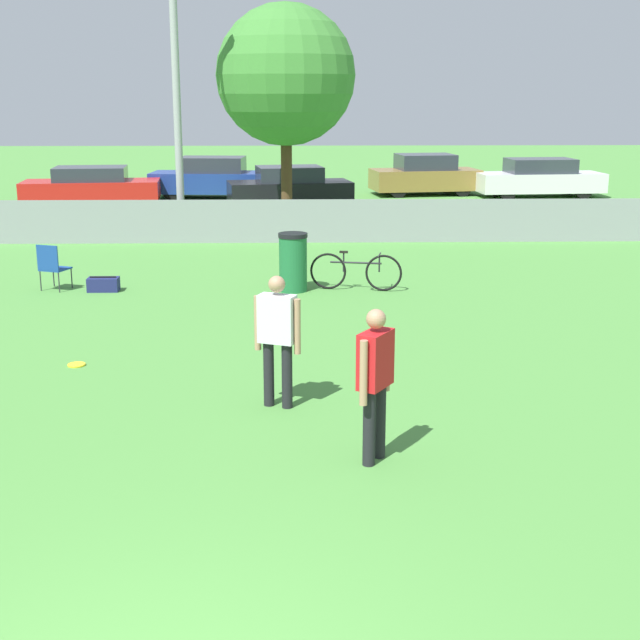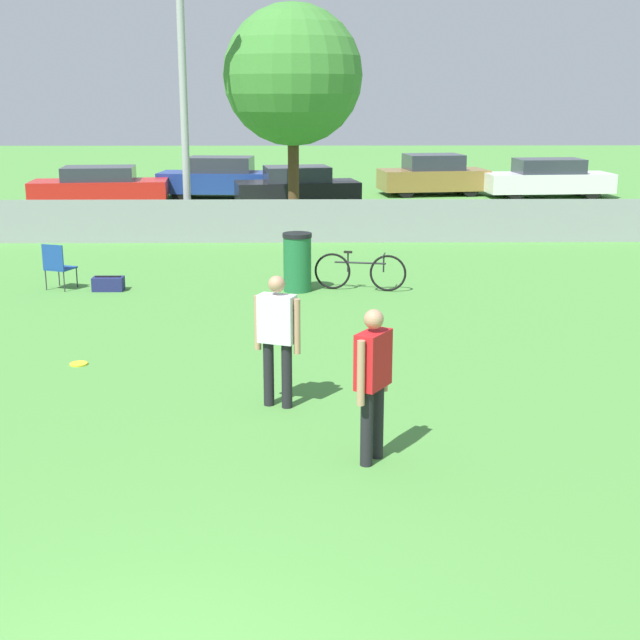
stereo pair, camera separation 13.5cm
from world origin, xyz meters
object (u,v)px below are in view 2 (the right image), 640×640
(player_receiver_white, at_px, (277,332))
(frisbee_disc, at_px, (79,364))
(bicycle_sideline, at_px, (360,272))
(parked_car_white, at_px, (548,179))
(parked_car_tan, at_px, (433,176))
(parked_car_dark, at_px, (297,187))
(parked_car_blue, at_px, (221,178))
(trash_bin, at_px, (297,262))
(player_thrower_red, at_px, (373,375))
(tree_near_pole, at_px, (293,75))
(light_pole, at_px, (182,60))
(folding_chair_sideline, at_px, (57,264))
(gear_bag_sideline, at_px, (108,284))
(parked_car_red, at_px, (100,186))

(player_receiver_white, bearing_deg, frisbee_disc, 170.51)
(frisbee_disc, xyz_separation_m, bicycle_sideline, (4.25, 4.82, 0.35))
(bicycle_sideline, relative_size, parked_car_white, 0.38)
(player_receiver_white, distance_m, parked_car_white, 23.91)
(parked_car_tan, bearing_deg, parked_car_dark, -152.26)
(frisbee_disc, height_order, parked_car_blue, parked_car_blue)
(trash_bin, bearing_deg, player_receiver_white, -91.40)
(parked_car_blue, height_order, parked_car_white, parked_car_blue)
(player_thrower_red, distance_m, parked_car_tan, 24.97)
(tree_near_pole, distance_m, frisbee_disc, 14.69)
(light_pole, xyz_separation_m, parked_car_tan, (7.83, 9.72, -3.80))
(tree_near_pole, height_order, folding_chair_sideline, tree_near_pole)
(player_thrower_red, bearing_deg, light_pole, 46.01)
(gear_bag_sideline, bearing_deg, player_thrower_red, -61.26)
(bicycle_sideline, height_order, parked_car_white, parked_car_white)
(trash_bin, bearing_deg, bicycle_sideline, 2.29)
(parked_car_blue, bearing_deg, gear_bag_sideline, -88.15)
(trash_bin, xyz_separation_m, parked_car_red, (-6.91, 13.76, 0.06))
(trash_bin, bearing_deg, light_pole, 113.92)
(light_pole, xyz_separation_m, parked_car_white, (11.90, 8.88, -3.84))
(parked_car_white, bearing_deg, parked_car_blue, 175.45)
(player_thrower_red, height_order, gear_bag_sideline, player_thrower_red)
(parked_car_blue, bearing_deg, bicycle_sideline, -70.51)
(parked_car_blue, bearing_deg, trash_bin, -74.79)
(gear_bag_sideline, xyz_separation_m, parked_car_blue, (0.71, 15.51, 0.58))
(light_pole, xyz_separation_m, bicycle_sideline, (4.20, -6.68, -4.15))
(player_thrower_red, height_order, player_receiver_white, same)
(player_thrower_red, bearing_deg, bicycle_sideline, 29.16)
(trash_bin, relative_size, parked_car_dark, 0.27)
(player_receiver_white, bearing_deg, tree_near_pole, 111.96)
(parked_car_blue, distance_m, parked_car_tan, 7.85)
(frisbee_disc, distance_m, parked_car_red, 18.94)
(parked_car_white, bearing_deg, bicycle_sideline, -120.96)
(folding_chair_sideline, relative_size, parked_car_white, 0.20)
(frisbee_disc, bearing_deg, trash_bin, 57.52)
(player_thrower_red, bearing_deg, parked_car_white, 12.86)
(trash_bin, relative_size, gear_bag_sideline, 1.92)
(frisbee_disc, relative_size, gear_bag_sideline, 0.43)
(parked_car_red, height_order, parked_car_blue, parked_car_blue)
(player_thrower_red, distance_m, gear_bag_sideline, 9.48)
(light_pole, xyz_separation_m, tree_near_pole, (2.77, 2.31, -0.33))
(parked_car_tan, bearing_deg, parked_car_blue, 178.09)
(gear_bag_sideline, bearing_deg, parked_car_white, 50.99)
(bicycle_sideline, bearing_deg, folding_chair_sideline, -170.04)
(parked_car_red, bearing_deg, bicycle_sideline, -64.97)
(parked_car_dark, bearing_deg, folding_chair_sideline, -119.29)
(tree_near_pole, bearing_deg, light_pole, -140.17)
(parked_car_blue, xyz_separation_m, parked_car_tan, (7.80, 0.86, 0.00))
(folding_chair_sideline, distance_m, bicycle_sideline, 5.86)
(player_receiver_white, distance_m, folding_chair_sideline, 8.06)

